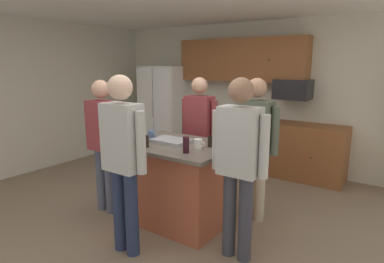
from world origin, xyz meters
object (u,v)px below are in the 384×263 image
Objects in this scene: person_elder_center at (199,129)px; mug_blue_stoneware at (151,135)px; refrigerator at (165,110)px; microwave_over_range at (293,89)px; person_guest_left at (103,138)px; glass_pilsner at (142,138)px; serving_tray at (171,141)px; kitchen_island at (178,182)px; person_guest_right at (123,153)px; glass_dark_ale at (186,145)px; glass_short_whisky at (145,141)px; person_host_foreground at (239,157)px; mug_ceramic_white at (198,144)px; tumbler_amber at (211,141)px; person_guest_by_door at (255,140)px.

person_elder_center reaches higher than mug_blue_stoneware.
refrigerator reaches higher than microwave_over_range.
person_guest_left is 14.06× the size of mug_blue_stoneware.
serving_tray is at bearing 42.91° from glass_pilsner.
person_guest_left reaches higher than microwave_over_range.
serving_tray is at bearing -49.16° from refrigerator.
kitchen_island is 0.99m from person_guest_right.
glass_dark_ale is at bearing -29.03° from person_guest_right.
person_guest_right is 13.24× the size of glass_pilsner.
person_elder_center is at bearing 116.92° from glass_dark_ale.
microwave_over_range is 0.33× the size of person_guest_left.
glass_pilsner is (1.73, -2.51, 0.12)m from refrigerator.
microwave_over_range reaches higher than glass_pilsner.
person_guest_left is 0.88m from serving_tray.
person_elder_center reaches higher than glass_short_whisky.
person_host_foreground is 14.68× the size of mug_blue_stoneware.
mug_ceramic_white is (2.39, -2.34, 0.11)m from refrigerator.
person_guest_left is at bearing -168.43° from mug_ceramic_white.
person_elder_center reaches higher than serving_tray.
person_elder_center is 12.60× the size of glass_pilsner.
person_host_foreground is 14.36× the size of tumbler_amber.
person_host_foreground is 3.97× the size of serving_tray.
person_guest_by_door is at bearing 54.81° from tumbler_amber.
person_guest_by_door is 14.34× the size of mug_blue_stoneware.
person_guest_by_door reaches higher than glass_pilsner.
microwave_over_range is (2.60, 0.12, 0.54)m from refrigerator.
person_elder_center is at bearing 122.93° from mug_ceramic_white.
person_guest_by_door is 0.98m from serving_tray.
glass_dark_ale is (-0.40, -0.83, 0.05)m from person_guest_by_door.
mug_ceramic_white is at bearing -3.78° from mug_blue_stoneware.
tumbler_amber is (0.61, -0.69, 0.05)m from person_elder_center.
refrigerator is 13.59× the size of mug_ceramic_white.
person_guest_right reaches higher than mug_ceramic_white.
mug_blue_stoneware is at bearing 4.89° from person_host_foreground.
serving_tray is (1.97, -2.28, 0.07)m from refrigerator.
refrigerator is 1.42× the size of kitchen_island.
person_guest_by_door is at bearing 60.52° from person_elder_center.
glass_pilsner is (-0.34, -0.22, 0.54)m from kitchen_island.
tumbler_amber is at bearing 16.01° from person_guest_by_door.
mug_ceramic_white and mug_blue_stoneware have the same top height.
glass_short_whisky is at bearing -54.38° from refrigerator.
person_guest_left is (-0.90, 0.52, -0.06)m from person_guest_right.
glass_dark_ale is at bearing -46.93° from refrigerator.
person_guest_by_door is at bearing -26.25° from person_guest_right.
kitchen_island is 0.62m from mug_ceramic_white.
person_elder_center is 14.13× the size of mug_blue_stoneware.
refrigerator is 2.36m from person_elder_center.
glass_dark_ale is at bearing -101.28° from tumbler_amber.
serving_tray is at bearing 172.38° from mug_ceramic_white.
glass_dark_ale is at bearing 6.96° from glass_short_whisky.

